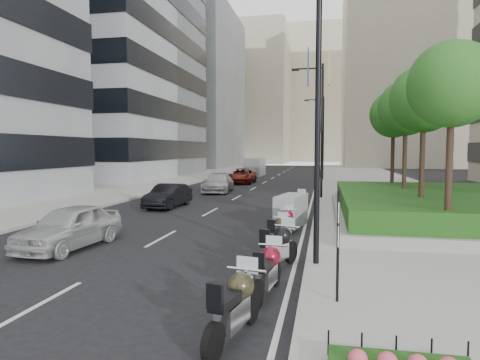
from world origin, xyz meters
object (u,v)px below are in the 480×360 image
(lamp_post_1, at_px, (320,124))
(motorcycle_0, at_px, (235,306))
(motorcycle_2, at_px, (279,247))
(motorcycle_6, at_px, (297,205))
(parking_sign, at_px, (338,240))
(motorcycle_5, at_px, (291,211))
(car_c, at_px, (218,183))
(delivery_van, at_px, (255,167))
(car_b, at_px, (168,196))
(motorcycle_3, at_px, (278,233))
(car_d, at_px, (242,176))
(motorcycle_4, at_px, (286,223))
(lamp_post_0, at_px, (312,87))
(motorcycle_1, at_px, (268,271))
(car_a, at_px, (70,227))
(lamp_post_2, at_px, (322,134))

(lamp_post_1, relative_size, motorcycle_0, 3.94)
(motorcycle_2, bearing_deg, motorcycle_6, 21.30)
(parking_sign, xyz_separation_m, motorcycle_5, (-1.70, 9.44, -0.76))
(parking_sign, distance_m, motorcycle_5, 9.62)
(parking_sign, distance_m, car_c, 25.10)
(motorcycle_6, height_order, delivery_van, delivery_van)
(motorcycle_0, xyz_separation_m, car_b, (-7.34, 16.11, 0.07))
(motorcycle_2, bearing_deg, motorcycle_3, 27.50)
(car_d, bearing_deg, motorcycle_3, -77.82)
(motorcycle_2, bearing_deg, motorcycle_4, 23.48)
(motorcycle_3, bearing_deg, lamp_post_0, -139.54)
(motorcycle_0, height_order, motorcycle_2, motorcycle_2)
(delivery_van, bearing_deg, motorcycle_0, -81.19)
(lamp_post_0, relative_size, motorcycle_4, 4.43)
(motorcycle_4, distance_m, motorcycle_6, 4.59)
(motorcycle_0, bearing_deg, parking_sign, -32.35)
(motorcycle_1, distance_m, car_c, 24.12)
(car_a, bearing_deg, car_c, 94.22)
(parking_sign, distance_m, car_b, 16.93)
(lamp_post_2, distance_m, car_b, 25.62)
(lamp_post_1, distance_m, motorcycle_4, 13.63)
(motorcycle_5, height_order, motorcycle_6, motorcycle_5)
(lamp_post_0, distance_m, motorcycle_1, 5.20)
(motorcycle_6, bearing_deg, motorcycle_0, -164.29)
(lamp_post_1, relative_size, car_d, 1.71)
(motorcycle_6, xyz_separation_m, delivery_van, (-7.56, 33.37, 0.44))
(lamp_post_0, bearing_deg, lamp_post_2, 90.00)
(lamp_post_2, distance_m, motorcycle_4, 31.16)
(motorcycle_4, relative_size, car_d, 0.39)
(lamp_post_1, height_order, delivery_van, lamp_post_1)
(motorcycle_0, distance_m, car_b, 17.70)
(motorcycle_2, distance_m, motorcycle_6, 9.08)
(car_c, distance_m, car_d, 9.06)
(delivery_van, bearing_deg, car_a, -89.52)
(motorcycle_3, xyz_separation_m, car_a, (-6.95, -1.29, 0.19))
(motorcycle_3, xyz_separation_m, delivery_van, (-7.33, 39.96, 0.53))
(motorcycle_4, relative_size, car_a, 0.47)
(lamp_post_0, distance_m, car_d, 30.96)
(lamp_post_2, height_order, parking_sign, lamp_post_2)
(motorcycle_6, height_order, car_b, car_b)
(motorcycle_4, xyz_separation_m, motorcycle_5, (0.02, 2.25, 0.15))
(motorcycle_1, distance_m, motorcycle_3, 4.69)
(parking_sign, distance_m, car_d, 33.73)
(motorcycle_3, relative_size, car_b, 0.49)
(motorcycle_5, xyz_separation_m, delivery_van, (-7.44, 35.71, 0.38))
(lamp_post_1, xyz_separation_m, motorcycle_5, (-1.05, -10.56, -4.37))
(car_b, relative_size, car_c, 0.82)
(car_c, bearing_deg, motorcycle_4, -72.44)
(lamp_post_2, relative_size, car_c, 1.79)
(motorcycle_5, bearing_deg, motorcycle_0, -168.94)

